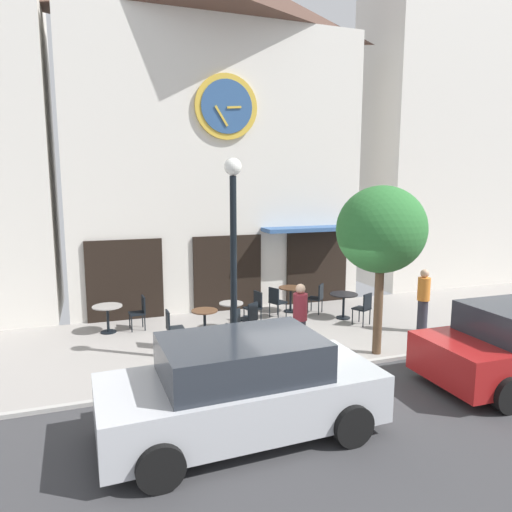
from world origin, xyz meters
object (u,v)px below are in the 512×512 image
object	(u,v)px
pedestrian_maroon	(300,319)
cafe_chair_curbside	(172,326)
cafe_table_rightmost	(344,300)
cafe_chair_right_end	(140,310)
cafe_table_center	(291,294)
cafe_chair_facing_street	(318,296)
cafe_chair_mid_row	(276,300)
cafe_table_near_curb	(205,320)
cafe_table_center_right	(231,311)
cafe_chair_near_lamp	(250,317)
cafe_chair_left_end	(255,305)
street_lamp	(234,262)
street_tree	(381,230)
cafe_table_leftmost	(108,313)
cafe_chair_under_awning	(364,306)
pedestrian_orange	(423,300)
parked_car_silver	(242,388)
cafe_chair_corner	(233,324)

from	to	relation	value
pedestrian_maroon	cafe_chair_curbside	bearing A→B (deg)	149.42
cafe_table_rightmost	cafe_chair_right_end	size ratio (longest dim) A/B	0.89
cafe_table_center	cafe_table_rightmost	xyz separation A→B (m)	(1.15, -1.15, -0.00)
cafe_chair_facing_street	cafe_chair_mid_row	distance (m)	1.35
cafe_table_center	cafe_chair_right_end	world-z (taller)	cafe_chair_right_end
cafe_table_near_curb	cafe_table_center_right	xyz separation A→B (m)	(0.87, 0.63, -0.03)
cafe_chair_near_lamp	pedestrian_maroon	world-z (taller)	pedestrian_maroon
cafe_chair_facing_street	cafe_chair_right_end	size ratio (longest dim) A/B	1.00
cafe_chair_curbside	cafe_chair_left_end	size ratio (longest dim) A/B	1.00
cafe_chair_near_lamp	street_lamp	bearing A→B (deg)	-119.67
street_tree	cafe_chair_left_end	xyz separation A→B (m)	(-1.87, 3.09, -2.31)
street_lamp	cafe_table_near_curb	size ratio (longest dim) A/B	5.71
cafe_table_rightmost	cafe_chair_curbside	xyz separation A→B (m)	(-5.05, -0.75, -0.01)
cafe_table_leftmost	cafe_table_rightmost	distance (m)	6.51
cafe_chair_under_awning	cafe_chair_facing_street	size ratio (longest dim) A/B	1.00
pedestrian_orange	cafe_table_near_curb	bearing A→B (deg)	167.14
cafe_table_center	cafe_table_leftmost	bearing A→B (deg)	-177.43
cafe_table_center	pedestrian_orange	size ratio (longest dim) A/B	0.45
cafe_chair_facing_street	cafe_chair_right_end	xyz separation A→B (m)	(-5.16, 0.20, 0.00)
cafe_table_center_right	cafe_table_rightmost	size ratio (longest dim) A/B	0.90
cafe_chair_near_lamp	pedestrian_orange	xyz separation A→B (m)	(4.38, -1.13, 0.33)
cafe_chair_right_end	street_tree	bearing A→B (deg)	-36.31
cafe_table_center_right	cafe_chair_curbside	bearing A→B (deg)	-153.22
street_lamp	cafe_chair_curbside	xyz separation A→B (m)	(-1.09, 1.45, -1.69)
cafe_table_center	cafe_chair_near_lamp	xyz separation A→B (m)	(-1.91, -1.80, -0.02)
cafe_chair_curbside	cafe_chair_left_end	world-z (taller)	same
parked_car_silver	cafe_chair_facing_street	bearing A→B (deg)	53.55
cafe_table_rightmost	pedestrian_orange	xyz separation A→B (m)	(1.32, -1.77, 0.32)
cafe_chair_mid_row	pedestrian_maroon	world-z (taller)	pedestrian_maroon
street_tree	cafe_chair_left_end	distance (m)	4.29
cafe_table_center_right	cafe_chair_near_lamp	distance (m)	0.81
cafe_chair_mid_row	cafe_chair_under_awning	bearing A→B (deg)	-35.91
cafe_table_center_right	pedestrian_maroon	world-z (taller)	pedestrian_maroon
cafe_table_leftmost	cafe_table_near_curb	xyz separation A→B (m)	(2.24, -1.43, -0.01)
cafe_table_leftmost	cafe_chair_mid_row	world-z (taller)	cafe_chair_mid_row
cafe_chair_facing_street	cafe_chair_near_lamp	distance (m)	2.93
cafe_chair_facing_street	street_lamp	bearing A→B (deg)	-140.12
cafe_chair_corner	cafe_table_center_right	bearing A→B (deg)	74.91
cafe_chair_curbside	cafe_chair_left_end	bearing A→B (deg)	24.54
cafe_table_rightmost	cafe_chair_curbside	world-z (taller)	cafe_chair_curbside
cafe_table_near_curb	cafe_chair_under_awning	distance (m)	4.41
cafe_table_rightmost	street_tree	bearing A→B (deg)	-104.44
cafe_table_leftmost	cafe_table_center_right	distance (m)	3.22
cafe_chair_mid_row	cafe_table_center_right	bearing A→B (deg)	-159.14
pedestrian_orange	cafe_chair_under_awning	bearing A→B (deg)	137.94
pedestrian_maroon	parked_car_silver	world-z (taller)	pedestrian_maroon
cafe_chair_under_awning	cafe_chair_facing_street	distance (m)	1.62
cafe_chair_mid_row	cafe_chair_near_lamp	bearing A→B (deg)	-133.07
cafe_chair_under_awning	cafe_chair_left_end	world-z (taller)	same
cafe_table_center_right	cafe_chair_curbside	xyz separation A→B (m)	(-1.72, -0.87, 0.04)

